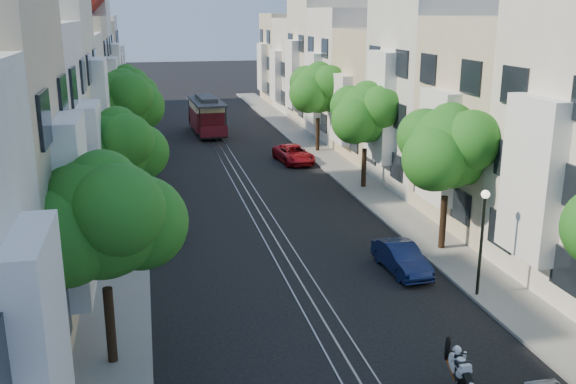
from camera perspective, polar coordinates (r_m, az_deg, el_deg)
ground at (r=46.18m, az=-5.06°, el=2.42°), size 200.00×200.00×0.00m
sidewalk_east at (r=47.61m, az=3.63°, el=2.93°), size 2.50×80.00×0.12m
sidewalk_west at (r=45.83m, az=-14.08°, el=1.97°), size 2.50×80.00×0.12m
rail_left at (r=46.11m, az=-5.73°, el=2.39°), size 0.06×80.00×0.02m
rail_slot at (r=46.18m, az=-5.06°, el=2.43°), size 0.06×80.00×0.02m
rail_right at (r=46.25m, az=-4.38°, el=2.47°), size 0.06×80.00×0.02m
lane_line at (r=46.18m, az=-5.06°, el=2.42°), size 0.08×80.00×0.01m
townhouses_east at (r=48.15m, az=9.12°, el=9.10°), size 7.75×72.00×12.00m
townhouses_west at (r=45.25m, az=-20.41°, el=7.76°), size 7.75×72.00×11.76m
tree_e_b at (r=29.26m, az=14.16°, el=3.69°), size 4.93×4.08×6.68m
tree_e_c at (r=39.25m, az=7.02°, el=6.83°), size 4.84×3.99×6.52m
tree_e_d at (r=49.63m, az=2.78°, el=9.10°), size 5.01×4.16×6.85m
tree_w_a at (r=19.51m, az=-16.07°, el=-2.43°), size 4.93×4.08×6.68m
tree_w_b at (r=31.21m, az=-14.88°, el=3.74°), size 4.72×3.87×6.27m
tree_w_c at (r=41.94m, az=-14.46°, el=7.68°), size 5.13×4.28×7.09m
tree_w_d at (r=52.91m, az=-14.13°, el=8.77°), size 4.84×3.99×6.52m
lamp_east at (r=25.07m, az=16.92°, el=-3.00°), size 0.32×0.32×4.16m
lamp_west at (r=39.35m, az=-13.13°, el=3.97°), size 0.32×0.32×4.16m
sportbike_rider at (r=19.65m, az=14.88°, el=-14.81°), size 0.48×1.88×1.44m
cable_car at (r=57.94m, az=-7.24°, el=6.92°), size 2.92×8.13×3.08m
parked_car_e_mid at (r=27.55m, az=10.04°, el=-5.80°), size 1.48×3.74×1.21m
parked_car_e_far at (r=46.60m, az=0.51°, el=3.40°), size 2.59×4.75×1.26m
parked_car_w_mid at (r=32.43m, az=-10.47°, el=-2.54°), size 1.38×3.56×1.16m
parked_car_w_far at (r=49.41m, az=-11.62°, el=3.70°), size 1.37×3.31×1.12m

